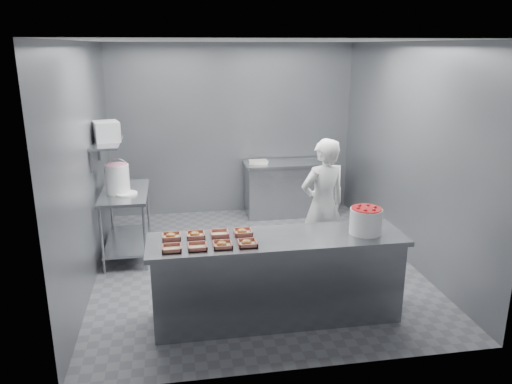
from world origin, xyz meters
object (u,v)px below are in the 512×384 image
(tray_2, at_px, (222,244))
(worker, at_px, (323,205))
(back_counter, at_px, (289,188))
(tray_5, at_px, (195,235))
(tray_0, at_px, (172,248))
(glaze_bucket, at_px, (118,178))
(tray_6, at_px, (220,233))
(tray_1, at_px, (197,246))
(tray_4, at_px, (171,236))
(strawberry_tub, at_px, (366,220))
(tray_3, at_px, (247,243))
(prep_table, at_px, (126,213))
(tray_7, at_px, (243,232))
(service_counter, at_px, (277,278))
(appliance, at_px, (106,131))

(tray_2, xyz_separation_m, worker, (1.38, 1.26, -0.08))
(back_counter, xyz_separation_m, tray_5, (-1.71, -3.10, 0.47))
(tray_0, height_order, glaze_bucket, glaze_bucket)
(tray_6, bearing_deg, glaze_bucket, 123.69)
(tray_1, distance_m, tray_5, 0.30)
(tray_2, height_order, tray_4, same)
(tray_4, relative_size, tray_6, 1.00)
(strawberry_tub, bearing_deg, tray_0, -176.61)
(tray_4, distance_m, glaze_bucket, 1.86)
(tray_4, xyz_separation_m, glaze_bucket, (-0.67, 1.72, 0.18))
(tray_0, bearing_deg, tray_3, -0.00)
(tray_1, bearing_deg, tray_3, -0.00)
(tray_0, distance_m, glaze_bucket, 2.14)
(back_counter, bearing_deg, prep_table, -152.99)
(tray_0, bearing_deg, tray_2, -0.00)
(tray_1, height_order, tray_5, tray_5)
(tray_3, relative_size, tray_6, 1.00)
(tray_2, relative_size, tray_7, 1.00)
(tray_7, bearing_deg, tray_0, -157.02)
(worker, bearing_deg, tray_6, 20.38)
(tray_3, relative_size, tray_5, 1.00)
(tray_6, height_order, tray_7, tray_7)
(glaze_bucket, bearing_deg, tray_5, -62.27)
(service_counter, height_order, tray_6, tray_6)
(service_counter, distance_m, strawberry_tub, 1.09)
(service_counter, height_order, worker, worker)
(worker, distance_m, strawberry_tub, 1.17)
(tray_0, xyz_separation_m, strawberry_tub, (1.96, 0.12, 0.12))
(prep_table, relative_size, strawberry_tub, 3.68)
(prep_table, relative_size, tray_4, 6.40)
(prep_table, height_order, appliance, appliance)
(tray_2, height_order, tray_3, same)
(tray_2, bearing_deg, appliance, 120.29)
(tray_3, bearing_deg, tray_7, 90.00)
(tray_1, bearing_deg, tray_5, 90.57)
(tray_7, relative_size, worker, 0.11)
(tray_3, relative_size, worker, 0.11)
(back_counter, bearing_deg, worker, -92.27)
(tray_0, height_order, tray_5, tray_5)
(tray_0, xyz_separation_m, tray_6, (0.48, 0.30, 0.00))
(back_counter, xyz_separation_m, worker, (-0.08, -2.14, 0.39))
(tray_6, distance_m, tray_7, 0.24)
(service_counter, height_order, prep_table, same)
(tray_4, relative_size, appliance, 0.55)
(prep_table, height_order, tray_3, tray_3)
(worker, height_order, appliance, appliance)
(tray_3, xyz_separation_m, strawberry_tub, (1.24, 0.12, 0.12))
(tray_3, bearing_deg, tray_5, 147.64)
(strawberry_tub, bearing_deg, tray_7, 171.36)
(tray_4, bearing_deg, prep_table, 108.46)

